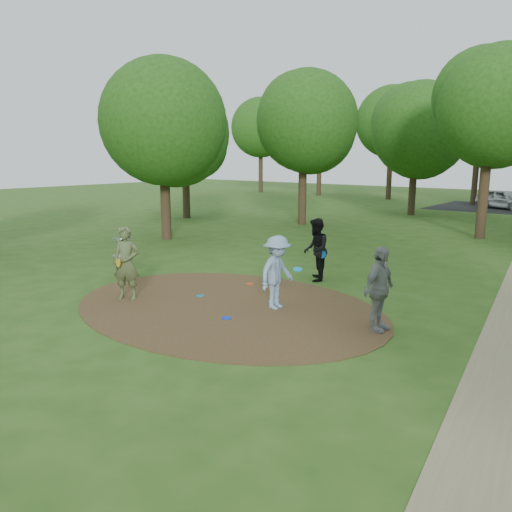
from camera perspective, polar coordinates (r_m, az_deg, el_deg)
The scene contains 12 objects.
ground at distance 12.50m, azimuth -3.45°, elevation -5.80°, with size 100.00×100.00×0.00m, color #2D5119.
dirt_clearing at distance 12.50m, azimuth -3.45°, elevation -5.76°, with size 8.40×8.40×0.02m, color #47301C.
player_observer_with_disc at distance 13.35m, azimuth -14.59°, elevation -0.80°, with size 0.84×0.76×1.92m.
player_throwing_with_disc at distance 12.13m, azimuth 2.42°, elevation -1.89°, with size 1.06×1.17×1.81m.
player_walking_with_disc at distance 14.95m, azimuth 6.83°, elevation 0.71°, with size 1.08×1.15×1.88m.
player_waiting_with_disc at distance 10.86m, azimuth 13.88°, elevation -3.72°, with size 0.53×1.11×1.84m.
disc_ground_cyan at distance 13.41m, azimuth -6.37°, elevation -4.52°, with size 0.22×0.22×0.02m, color #1780BC.
disc_ground_blue at distance 11.57m, azimuth -3.42°, elevation -7.08°, with size 0.22×0.22×0.02m, color #0E2DEF.
disc_ground_red at distance 14.54m, azimuth -0.68°, elevation -3.20°, with size 0.22×0.22×0.02m, color #C74313.
car_left at distance 39.42m, azimuth 26.53°, elevation 5.81°, with size 1.61×4.00×1.36m, color #AFB0B7.
disc_golf_basket at distance 15.76m, azimuth -14.99°, elevation 0.71°, with size 0.63×0.63×1.54m.
tree_ring at distance 17.07m, azimuth 17.66°, elevation 15.88°, with size 37.06×45.56×9.14m.
Camera 1 is at (8.03, -8.84, 3.69)m, focal length 35.00 mm.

